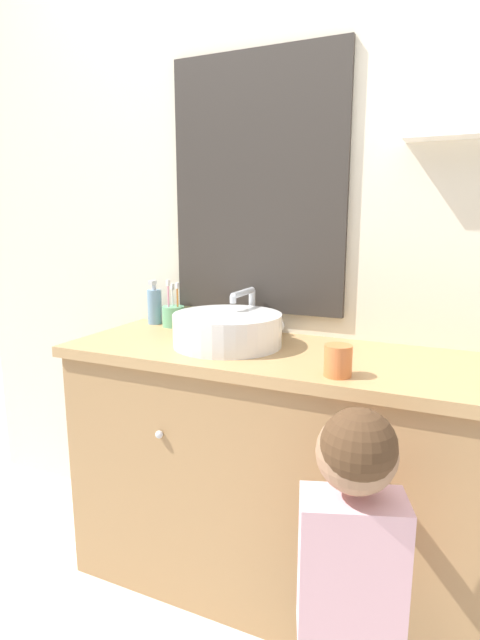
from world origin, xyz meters
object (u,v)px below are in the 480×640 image
Objects in this scene: soap_dispenser at (155,306)px; drinking_cup at (338,361)px; toothbrush_holder at (173,315)px; sink_basin at (228,329)px; child_figure at (352,564)px.

drinking_cup is at bearing -23.97° from soap_dispenser.
soap_dispenser is at bearing 171.08° from toothbrush_holder.
drinking_cup is at bearing -23.25° from sink_basin.
sink_basin reaches higher than drinking_cup.
drinking_cup is at bearing 111.85° from child_figure.
soap_dispenser is 0.90m from drinking_cup.
child_figure is (0.52, -0.46, -0.38)m from sink_basin.
soap_dispenser is at bearing 145.15° from child_figure.
toothbrush_holder is 1.05× the size of soap_dispenser.
toothbrush_holder reaches higher than child_figure.
soap_dispenser is at bearing 155.32° from sink_basin.
soap_dispenser reaches higher than drinking_cup.
child_figure is 10.35× the size of drinking_cup.
drinking_cup is (0.82, -0.37, -0.03)m from soap_dispenser.
toothbrush_holder is at bearing -8.92° from soap_dispenser.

